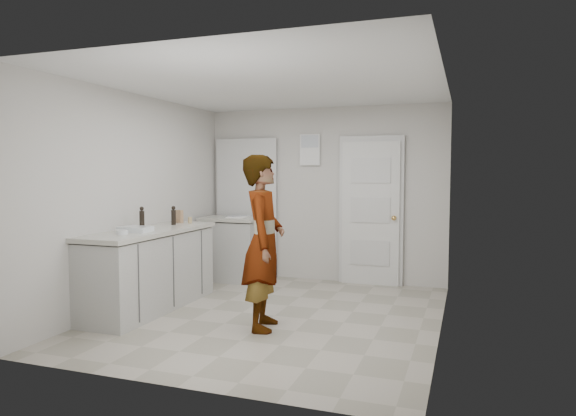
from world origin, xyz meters
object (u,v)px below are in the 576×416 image
at_px(oil_cruet_a, 174,216).
at_px(oil_cruet_b, 142,218).
at_px(person, 264,242).
at_px(cake_mix_box, 180,216).
at_px(spice_jar, 190,220).
at_px(egg_bowl, 122,232).
at_px(baking_dish, 136,229).

relative_size(oil_cruet_a, oil_cruet_b, 0.91).
relative_size(person, cake_mix_box, 10.65).
bearing_deg(oil_cruet_a, spice_jar, 69.76).
bearing_deg(spice_jar, egg_bowl, -92.96).
bearing_deg(baking_dish, egg_bowl, -86.27).
height_order(oil_cruet_b, baking_dish, oil_cruet_b).
bearing_deg(oil_cruet_a, oil_cruet_b, -100.24).
height_order(cake_mix_box, egg_bowl, cake_mix_box).
bearing_deg(person, cake_mix_box, 43.78).
bearing_deg(cake_mix_box, egg_bowl, -61.58).
bearing_deg(person, oil_cruet_a, 49.57).
bearing_deg(egg_bowl, oil_cruet_b, 102.82).
relative_size(spice_jar, egg_bowl, 0.64).
distance_m(person, egg_bowl, 1.51).
relative_size(oil_cruet_b, egg_bowl, 2.11).
xyz_separation_m(person, oil_cruet_b, (-1.61, 0.24, 0.17)).
bearing_deg(cake_mix_box, person, -7.82).
height_order(spice_jar, egg_bowl, spice_jar).
relative_size(oil_cruet_a, baking_dish, 0.69).
xyz_separation_m(cake_mix_box, egg_bowl, (0.08, -1.27, -0.06)).
bearing_deg(cake_mix_box, oil_cruet_a, -51.52).
distance_m(person, baking_dish, 1.51).
bearing_deg(oil_cruet_a, baking_dish, -89.49).
height_order(oil_cruet_a, oil_cruet_b, oil_cruet_b).
xyz_separation_m(spice_jar, oil_cruet_b, (-0.18, -0.76, 0.08)).
distance_m(cake_mix_box, egg_bowl, 1.28).
distance_m(spice_jar, egg_bowl, 1.28).
bearing_deg(baking_dish, cake_mix_box, 93.68).
relative_size(spice_jar, oil_cruet_b, 0.30).
bearing_deg(baking_dish, oil_cruet_a, 90.51).
distance_m(person, oil_cruet_b, 1.63).
xyz_separation_m(person, egg_bowl, (-1.49, -0.27, 0.07)).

